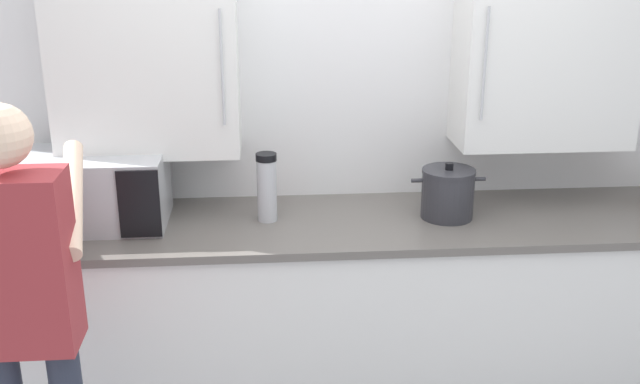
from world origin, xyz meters
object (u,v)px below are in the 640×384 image
person_figure (24,302)px  thermos_flask (267,187)px  stock_pot (448,193)px  microwave_oven (88,190)px

person_figure → thermos_flask: bearing=45.0°
stock_pot → person_figure: size_ratio=0.20×
thermos_flask → stock_pot: thermos_flask is taller
thermos_flask → stock_pot: size_ratio=0.92×
microwave_oven → thermos_flask: 0.76m
thermos_flask → person_figure: person_figure is taller
microwave_oven → stock_pot: 1.56m
thermos_flask → stock_pot: 0.79m
stock_pot → person_figure: (-1.60, -0.78, -0.06)m
microwave_oven → stock_pot: bearing=-1.3°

